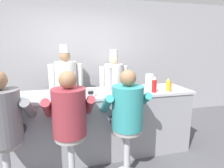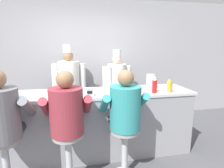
{
  "view_description": "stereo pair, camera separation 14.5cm",
  "coord_description": "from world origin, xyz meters",
  "px_view_note": "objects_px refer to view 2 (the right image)",
  "views": [
    {
      "loc": [
        -0.41,
        -2.38,
        1.7
      ],
      "look_at": [
        0.27,
        0.32,
        1.13
      ],
      "focal_mm": 30.0,
      "sensor_mm": 36.0,
      "label": 1
    },
    {
      "loc": [
        -0.27,
        -2.41,
        1.7
      ],
      "look_at": [
        0.27,
        0.32,
        1.13
      ],
      "focal_mm": 30.0,
      "sensor_mm": 36.0,
      "label": 2
    }
  ],
  "objects_px": {
    "cereal_bowl": "(18,99)",
    "cup_stack_steel": "(109,79)",
    "mustard_bottle_yellow": "(169,86)",
    "diner_seated_maroon": "(67,115)",
    "coffee_mug_white": "(2,95)",
    "cook_in_whites_near": "(69,83)",
    "diner_seated_grey": "(2,118)",
    "cook_in_whites_far": "(117,83)",
    "breakfast_plate": "(71,96)",
    "napkin_dispenser_chrome": "(90,92)",
    "diner_seated_teal": "(125,111)",
    "hot_sauce_bottle_orange": "(171,87)",
    "water_pitcher_clear": "(151,82)",
    "ketchup_bottle_red": "(155,85)"
  },
  "relations": [
    {
      "from": "ketchup_bottle_red",
      "to": "coffee_mug_white",
      "type": "height_order",
      "value": "ketchup_bottle_red"
    },
    {
      "from": "cup_stack_steel",
      "to": "diner_seated_teal",
      "type": "height_order",
      "value": "diner_seated_teal"
    },
    {
      "from": "mustard_bottle_yellow",
      "to": "diner_seated_teal",
      "type": "distance_m",
      "value": 0.93
    },
    {
      "from": "water_pitcher_clear",
      "to": "coffee_mug_white",
      "type": "xyz_separation_m",
      "value": [
        -2.19,
        -0.11,
        -0.08
      ]
    },
    {
      "from": "diner_seated_grey",
      "to": "diner_seated_teal",
      "type": "bearing_deg",
      "value": -0.1
    },
    {
      "from": "water_pitcher_clear",
      "to": "ketchup_bottle_red",
      "type": "bearing_deg",
      "value": -100.46
    },
    {
      "from": "breakfast_plate",
      "to": "diner_seated_grey",
      "type": "height_order",
      "value": "diner_seated_grey"
    },
    {
      "from": "cook_in_whites_far",
      "to": "diner_seated_teal",
      "type": "bearing_deg",
      "value": -99.51
    },
    {
      "from": "cereal_bowl",
      "to": "cook_in_whites_near",
      "type": "xyz_separation_m",
      "value": [
        0.6,
        1.36,
        -0.09
      ]
    },
    {
      "from": "coffee_mug_white",
      "to": "cereal_bowl",
      "type": "bearing_deg",
      "value": -36.63
    },
    {
      "from": "mustard_bottle_yellow",
      "to": "cup_stack_steel",
      "type": "bearing_deg",
      "value": 161.91
    },
    {
      "from": "cup_stack_steel",
      "to": "cook_in_whites_near",
      "type": "distance_m",
      "value": 1.22
    },
    {
      "from": "ketchup_bottle_red",
      "to": "diner_seated_grey",
      "type": "xyz_separation_m",
      "value": [
        -1.97,
        -0.37,
        -0.22
      ]
    },
    {
      "from": "mustard_bottle_yellow",
      "to": "water_pitcher_clear",
      "type": "xyz_separation_m",
      "value": [
        -0.2,
        0.24,
        0.03
      ]
    },
    {
      "from": "hot_sauce_bottle_orange",
      "to": "diner_seated_maroon",
      "type": "distance_m",
      "value": 1.57
    },
    {
      "from": "cook_in_whites_near",
      "to": "cup_stack_steel",
      "type": "bearing_deg",
      "value": -56.98
    },
    {
      "from": "hot_sauce_bottle_orange",
      "to": "cook_in_whites_near",
      "type": "relative_size",
      "value": 0.09
    },
    {
      "from": "mustard_bottle_yellow",
      "to": "coffee_mug_white",
      "type": "height_order",
      "value": "mustard_bottle_yellow"
    },
    {
      "from": "breakfast_plate",
      "to": "diner_seated_grey",
      "type": "bearing_deg",
      "value": -152.26
    },
    {
      "from": "ketchup_bottle_red",
      "to": "cup_stack_steel",
      "type": "relative_size",
      "value": 0.7
    },
    {
      "from": "ketchup_bottle_red",
      "to": "mustard_bottle_yellow",
      "type": "height_order",
      "value": "ketchup_bottle_red"
    },
    {
      "from": "cereal_bowl",
      "to": "diner_seated_grey",
      "type": "bearing_deg",
      "value": -106.59
    },
    {
      "from": "diner_seated_grey",
      "to": "diner_seated_maroon",
      "type": "bearing_deg",
      "value": -0.15
    },
    {
      "from": "hot_sauce_bottle_orange",
      "to": "breakfast_plate",
      "type": "xyz_separation_m",
      "value": [
        -1.47,
        0.06,
        -0.06
      ]
    },
    {
      "from": "water_pitcher_clear",
      "to": "cup_stack_steel",
      "type": "xyz_separation_m",
      "value": [
        -0.67,
        0.05,
        0.06
      ]
    },
    {
      "from": "breakfast_plate",
      "to": "napkin_dispenser_chrome",
      "type": "relative_size",
      "value": 1.92
    },
    {
      "from": "breakfast_plate",
      "to": "cook_in_whites_far",
      "type": "relative_size",
      "value": 0.14
    },
    {
      "from": "cereal_bowl",
      "to": "cup_stack_steel",
      "type": "bearing_deg",
      "value": 15.93
    },
    {
      "from": "napkin_dispenser_chrome",
      "to": "cook_in_whites_near",
      "type": "relative_size",
      "value": 0.07
    },
    {
      "from": "cereal_bowl",
      "to": "diner_seated_maroon",
      "type": "bearing_deg",
      "value": -28.34
    },
    {
      "from": "diner_seated_teal",
      "to": "cook_in_whites_near",
      "type": "distance_m",
      "value": 1.84
    },
    {
      "from": "mustard_bottle_yellow",
      "to": "diner_seated_maroon",
      "type": "relative_size",
      "value": 0.14
    },
    {
      "from": "napkin_dispenser_chrome",
      "to": "cook_in_whites_near",
      "type": "bearing_deg",
      "value": 103.52
    },
    {
      "from": "mustard_bottle_yellow",
      "to": "coffee_mug_white",
      "type": "xyz_separation_m",
      "value": [
        -2.39,
        0.12,
        -0.05
      ]
    },
    {
      "from": "hot_sauce_bottle_orange",
      "to": "diner_seated_grey",
      "type": "distance_m",
      "value": 2.26
    },
    {
      "from": "napkin_dispenser_chrome",
      "to": "diner_seated_grey",
      "type": "distance_m",
      "value": 1.09
    },
    {
      "from": "hot_sauce_bottle_orange",
      "to": "water_pitcher_clear",
      "type": "xyz_separation_m",
      "value": [
        -0.21,
        0.29,
        0.04
      ]
    },
    {
      "from": "diner_seated_teal",
      "to": "hot_sauce_bottle_orange",
      "type": "bearing_deg",
      "value": 22.87
    },
    {
      "from": "ketchup_bottle_red",
      "to": "mustard_bottle_yellow",
      "type": "bearing_deg",
      "value": 6.96
    },
    {
      "from": "coffee_mug_white",
      "to": "cook_in_whites_near",
      "type": "relative_size",
      "value": 0.08
    },
    {
      "from": "diner_seated_grey",
      "to": "cook_in_whites_near",
      "type": "height_order",
      "value": "cook_in_whites_near"
    },
    {
      "from": "coffee_mug_white",
      "to": "cook_in_whites_far",
      "type": "relative_size",
      "value": 0.09
    },
    {
      "from": "cereal_bowl",
      "to": "cup_stack_steel",
      "type": "xyz_separation_m",
      "value": [
        1.25,
        0.36,
        0.16
      ]
    },
    {
      "from": "ketchup_bottle_red",
      "to": "coffee_mug_white",
      "type": "distance_m",
      "value": 2.14
    },
    {
      "from": "water_pitcher_clear",
      "to": "diner_seated_grey",
      "type": "height_order",
      "value": "diner_seated_grey"
    },
    {
      "from": "diner_seated_grey",
      "to": "cook_in_whites_far",
      "type": "height_order",
      "value": "cook_in_whites_far"
    },
    {
      "from": "ketchup_bottle_red",
      "to": "napkin_dispenser_chrome",
      "type": "distance_m",
      "value": 0.96
    },
    {
      "from": "ketchup_bottle_red",
      "to": "cook_in_whites_far",
      "type": "xyz_separation_m",
      "value": [
        -0.26,
        1.41,
        -0.24
      ]
    },
    {
      "from": "cup_stack_steel",
      "to": "cook_in_whites_near",
      "type": "xyz_separation_m",
      "value": [
        -0.65,
        1.0,
        -0.24
      ]
    },
    {
      "from": "cereal_bowl",
      "to": "diner_seated_grey",
      "type": "xyz_separation_m",
      "value": [
        -0.1,
        -0.33,
        -0.12
      ]
    }
  ]
}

